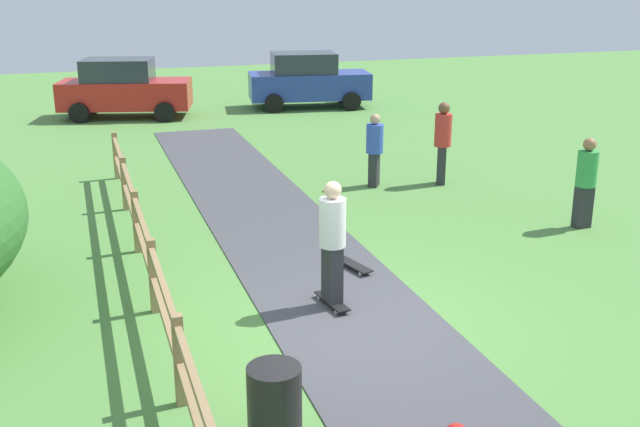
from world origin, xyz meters
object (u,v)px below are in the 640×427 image
at_px(bystander_red, 443,139).
at_px(parked_car_red, 124,88).
at_px(bystander_blue, 375,147).
at_px(parked_car_blue, 308,80).
at_px(skater_riding, 332,238).
at_px(trash_bin, 275,407).
at_px(skateboard_loose, 354,265).
at_px(bystander_green, 586,179).

relative_size(bystander_red, parked_car_red, 0.42).
xyz_separation_m(bystander_red, bystander_blue, (-1.53, 0.28, -0.14)).
height_order(parked_car_blue, parked_car_red, same).
bearing_deg(skater_riding, trash_bin, -118.69).
distance_m(trash_bin, parked_car_blue, 20.34).
relative_size(skateboard_loose, bystander_green, 0.48).
xyz_separation_m(skateboard_loose, bystander_red, (3.75, 4.34, 0.96)).
bearing_deg(bystander_red, parked_car_red, 120.03).
height_order(skateboard_loose, bystander_blue, bystander_blue).
relative_size(skater_riding, bystander_green, 1.08).
relative_size(bystander_green, parked_car_red, 0.38).
bearing_deg(trash_bin, bystander_red, 54.22).
height_order(skateboard_loose, bystander_red, bystander_red).
bearing_deg(skateboard_loose, parked_car_red, 99.23).
bearing_deg(bystander_green, bystander_red, 107.39).
height_order(skater_riding, bystander_red, skater_riding).
bearing_deg(trash_bin, bystander_green, 34.16).
bearing_deg(skater_riding, skateboard_loose, 57.07).
bearing_deg(bystander_red, parked_car_blue, 89.25).
bearing_deg(bystander_red, bystander_blue, 169.53).
distance_m(bystander_red, parked_car_blue, 10.71).
distance_m(skater_riding, parked_car_red, 16.38).
bearing_deg(skater_riding, parked_car_red, 95.77).
xyz_separation_m(bystander_red, parked_car_red, (-6.19, 10.71, -0.08)).
bearing_deg(skateboard_loose, bystander_green, 8.29).
xyz_separation_m(bystander_blue, bystander_green, (2.67, -3.91, 0.05)).
xyz_separation_m(skater_riding, bystander_green, (5.68, 1.95, -0.12)).
bearing_deg(bystander_blue, parked_car_blue, 80.87).
xyz_separation_m(skater_riding, parked_car_blue, (4.69, 16.29, -0.11)).
bearing_deg(parked_car_red, skateboard_loose, -80.77).
bearing_deg(parked_car_red, skater_riding, -84.23).
bearing_deg(bystander_blue, bystander_green, -55.68).
relative_size(bystander_blue, bystander_green, 0.95).
xyz_separation_m(skateboard_loose, parked_car_blue, (3.89, 15.05, 0.87)).
distance_m(parked_car_blue, parked_car_red, 6.33).
xyz_separation_m(skater_riding, skateboard_loose, (0.80, 1.24, -0.98)).
distance_m(trash_bin, bystander_green, 8.89).
bearing_deg(trash_bin, parked_car_blue, 71.81).
bearing_deg(bystander_blue, trash_bin, -117.71).
xyz_separation_m(trash_bin, skater_riding, (1.66, 3.03, 0.62)).
height_order(trash_bin, parked_car_blue, parked_car_blue).
distance_m(skateboard_loose, parked_car_blue, 15.57).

